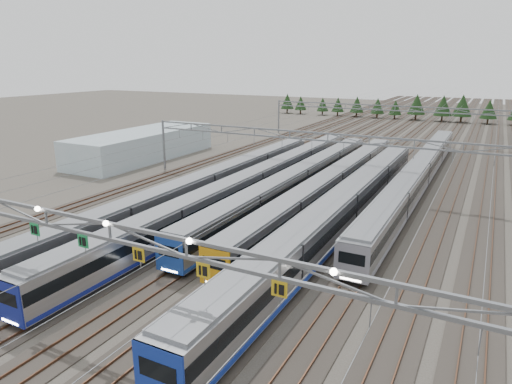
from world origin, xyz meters
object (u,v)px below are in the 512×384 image
at_px(train_c, 298,181).
at_px(train_d, 332,184).
at_px(gantry_mid, 328,144).
at_px(west_shed, 143,145).
at_px(gantry_near, 108,235).
at_px(gantry_far, 395,112).
at_px(train_b, 253,184).
at_px(train_f, 418,174).
at_px(train_a, 205,187).
at_px(train_e, 342,210).

relative_size(train_c, train_d, 0.98).
relative_size(gantry_mid, west_shed, 1.88).
distance_m(gantry_near, gantry_far, 85.12).
distance_m(train_d, west_shed, 40.10).
bearing_deg(gantry_near, train_b, 102.09).
relative_size(train_d, gantry_near, 0.99).
bearing_deg(gantry_far, train_f, -73.83).
xyz_separation_m(train_a, train_f, (22.50, 19.23, 0.00)).
relative_size(train_d, west_shed, 1.86).
xyz_separation_m(train_f, gantry_mid, (-11.25, -6.20, 4.28)).
bearing_deg(gantry_mid, gantry_near, -90.07).
height_order(train_f, west_shed, west_shed).
xyz_separation_m(train_a, gantry_far, (11.25, 58.03, 4.29)).
bearing_deg(train_e, gantry_mid, 114.98).
distance_m(train_a, train_e, 18.06).
bearing_deg(gantry_mid, train_b, -127.45).
relative_size(gantry_near, gantry_far, 1.00).
height_order(gantry_near, gantry_mid, gantry_near).
distance_m(train_d, gantry_far, 49.59).
xyz_separation_m(train_b, gantry_near, (6.70, -31.31, 5.03)).
xyz_separation_m(train_c, train_d, (4.50, 0.43, -0.01)).
bearing_deg(gantry_near, train_c, 93.57).
relative_size(train_d, gantry_mid, 0.99).
relative_size(train_a, gantry_far, 1.05).
bearing_deg(train_e, gantry_far, 96.47).
height_order(gantry_mid, gantry_far, same).
bearing_deg(gantry_near, train_d, 86.33).
xyz_separation_m(train_e, gantry_far, (-6.75, 59.49, 4.12)).
height_order(train_b, train_f, train_f).
bearing_deg(gantry_mid, train_e, -65.02).
bearing_deg(train_b, west_shed, 155.50).
distance_m(train_e, west_shed, 47.63).
distance_m(train_f, gantry_far, 40.63).
xyz_separation_m(gantry_far, west_shed, (-36.77, -40.13, -3.90)).
distance_m(gantry_near, west_shed, 58.25).
bearing_deg(gantry_far, train_c, -92.59).
xyz_separation_m(train_d, gantry_near, (-2.30, -35.77, 5.04)).
height_order(train_b, gantry_near, gantry_near).
distance_m(train_d, gantry_near, 36.19).
relative_size(train_b, gantry_far, 1.21).
bearing_deg(west_shed, train_a, -35.05).
height_order(train_c, gantry_mid, gantry_mid).
relative_size(train_a, west_shed, 1.97).
bearing_deg(train_e, train_a, 175.37).
distance_m(train_b, train_c, 6.04).
bearing_deg(west_shed, train_d, -13.30).
bearing_deg(train_f, gantry_mid, -151.15).
bearing_deg(train_e, train_c, 132.84).
bearing_deg(train_a, gantry_near, -67.53).
relative_size(train_e, gantry_near, 1.06).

